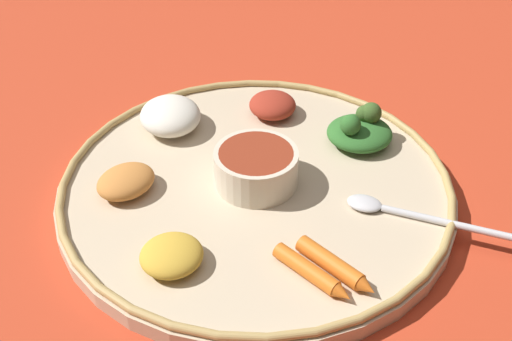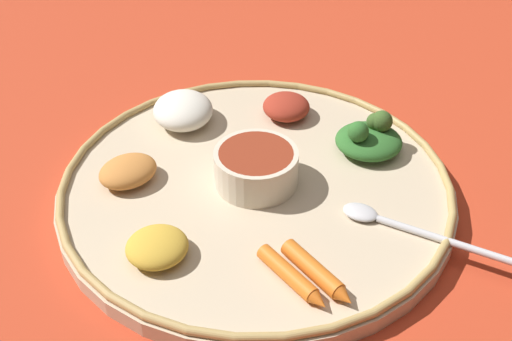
{
  "view_description": "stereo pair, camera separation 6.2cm",
  "coord_description": "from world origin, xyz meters",
  "px_view_note": "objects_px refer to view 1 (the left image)",
  "views": [
    {
      "loc": [
        -0.49,
        -0.07,
        0.42
      ],
      "look_at": [
        0.0,
        0.0,
        0.03
      ],
      "focal_mm": 43.72,
      "sensor_mm": 36.0,
      "label": 1
    },
    {
      "loc": [
        -0.47,
        -0.13,
        0.42
      ],
      "look_at": [
        0.0,
        0.0,
        0.03
      ],
      "focal_mm": 43.72,
      "sensor_mm": 36.0,
      "label": 2
    }
  ],
  "objects_px": {
    "greens_pile": "(360,130)",
    "center_bowl": "(256,166)",
    "carrot_outer": "(335,266)",
    "carrot_near_spoon": "(312,273)",
    "spoon": "(411,214)"
  },
  "relations": [
    {
      "from": "carrot_near_spoon",
      "to": "carrot_outer",
      "type": "height_order",
      "value": "carrot_outer"
    },
    {
      "from": "center_bowl",
      "to": "carrot_outer",
      "type": "bearing_deg",
      "value": -142.6
    },
    {
      "from": "center_bowl",
      "to": "spoon",
      "type": "bearing_deg",
      "value": -101.26
    },
    {
      "from": "center_bowl",
      "to": "carrot_near_spoon",
      "type": "xyz_separation_m",
      "value": [
        -0.12,
        -0.07,
        -0.01
      ]
    },
    {
      "from": "center_bowl",
      "to": "carrot_near_spoon",
      "type": "relative_size",
      "value": 1.16
    },
    {
      "from": "carrot_outer",
      "to": "greens_pile",
      "type": "bearing_deg",
      "value": -4.68
    },
    {
      "from": "spoon",
      "to": "carrot_outer",
      "type": "bearing_deg",
      "value": 140.36
    },
    {
      "from": "carrot_outer",
      "to": "carrot_near_spoon",
      "type": "bearing_deg",
      "value": 117.18
    },
    {
      "from": "greens_pile",
      "to": "spoon",
      "type": "bearing_deg",
      "value": -156.31
    },
    {
      "from": "spoon",
      "to": "carrot_near_spoon",
      "type": "bearing_deg",
      "value": 136.45
    },
    {
      "from": "carrot_near_spoon",
      "to": "carrot_outer",
      "type": "distance_m",
      "value": 0.02
    },
    {
      "from": "center_bowl",
      "to": "carrot_near_spoon",
      "type": "bearing_deg",
      "value": -151.53
    },
    {
      "from": "spoon",
      "to": "carrot_near_spoon",
      "type": "xyz_separation_m",
      "value": [
        -0.09,
        0.09,
        0.0
      ]
    },
    {
      "from": "greens_pile",
      "to": "center_bowl",
      "type": "bearing_deg",
      "value": 130.29
    },
    {
      "from": "greens_pile",
      "to": "carrot_near_spoon",
      "type": "height_order",
      "value": "greens_pile"
    }
  ]
}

